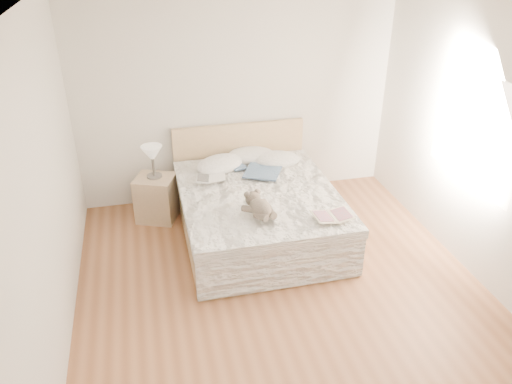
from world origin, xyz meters
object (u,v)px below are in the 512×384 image
teddy_bear (261,214)px  table_lamp (152,155)px  nightstand (156,198)px  childrens_book (332,216)px  photo_book (211,178)px  bed (257,210)px

teddy_bear → table_lamp: bearing=108.6°
nightstand → childrens_book: size_ratio=1.40×
photo_book → table_lamp: bearing=162.0°
childrens_book → teddy_bear: teddy_bear is taller
nightstand → table_lamp: bearing=78.3°
table_lamp → nightstand: bearing=-101.7°
photo_book → childrens_book: (1.06, -1.13, 0.00)m
bed → teddy_bear: size_ratio=5.67×
bed → table_lamp: bed is taller
photo_book → teddy_bear: bearing=-59.1°
bed → table_lamp: bearing=150.7°
childrens_book → bed: bearing=121.0°
nightstand → bed: bearing=-28.4°
childrens_book → table_lamp: bearing=135.6°
bed → table_lamp: 1.38m
bed → teddy_bear: (-0.12, -0.67, 0.34)m
bed → teddy_bear: bearing=-100.4°
nightstand → table_lamp: 0.56m
nightstand → photo_book: 0.79m
nightstand → table_lamp: size_ratio=1.42×
nightstand → photo_book: size_ratio=1.60×
bed → childrens_book: 1.07m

